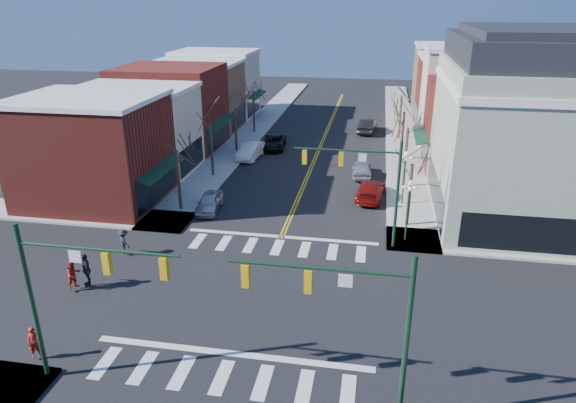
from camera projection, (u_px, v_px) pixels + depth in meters
The scene contains 36 objects.
ground at pixel (255, 299), 27.65m from camera, with size 160.00×160.00×0.00m, color black.
sidewalk_left at pixel (213, 172), 47.29m from camera, with size 3.50×70.00×0.15m, color #9E9B93.
sidewalk_right at pixel (407, 183), 44.49m from camera, with size 3.50×70.00×0.15m, color #9E9B93.
bldg_left_brick_a at pixel (93, 152), 39.37m from camera, with size 10.00×8.50×8.00m, color maroon.
bldg_left_stucco_a at pixel (138, 131), 46.54m from camera, with size 10.00×7.00×7.50m, color beige.
bldg_left_brick_b at pixel (171, 108), 53.67m from camera, with size 10.00×9.00×8.50m, color maroon.
bldg_left_tan at pixel (197, 97), 61.33m from camera, with size 10.00×7.50×7.80m, color #8F6E4F.
bldg_left_stucco_b at pixel (217, 85), 68.34m from camera, with size 10.00×8.00×8.20m, color beige.
bldg_right_brick_a at pixel (483, 126), 47.19m from camera, with size 10.00×8.50×8.00m, color maroon.
bldg_right_stucco at pixel (471, 100), 53.90m from camera, with size 10.00×7.00×10.00m, color beige.
bldg_right_brick_b at pixel (461, 94), 61.03m from camera, with size 10.00×8.00×8.50m, color maroon.
bldg_right_tan at pixel (453, 82), 68.24m from camera, with size 10.00×8.00×9.00m, color #8F6E4F.
victorian_corner at pixel (531, 127), 35.76m from camera, with size 12.25×14.25×13.30m.
traffic_mast_near_left at pixel (70, 285), 20.02m from camera, with size 6.60×0.28×7.20m.
traffic_mast_near_right at pixel (356, 313), 18.24m from camera, with size 6.60×0.28×7.20m.
traffic_mast_far_right at pixel (368, 178), 31.76m from camera, with size 6.60×0.28×7.20m.
lamppost_corner at pixel (409, 200), 32.99m from camera, with size 0.36×0.36×4.33m.
lamppost_midblock at pixel (405, 169), 38.93m from camera, with size 0.36×0.36×4.33m.
tree_left_a at pixel (179, 181), 38.16m from camera, with size 0.24×0.24×4.76m, color #382B21.
tree_left_b at pixel (212, 149), 45.41m from camera, with size 0.24×0.24×5.04m, color #382B21.
tree_left_c at pixel (236, 130), 52.81m from camera, with size 0.24×0.24×4.55m, color #382B21.
tree_left_d at pixel (254, 112), 60.05m from camera, with size 0.24×0.24×4.90m, color #382B21.
tree_right_a at pixel (409, 196), 35.49m from camera, with size 0.24×0.24×4.62m, color #382B21.
tree_right_b at pixel (405, 158), 42.69m from camera, with size 0.24×0.24×5.18m, color #382B21.
tree_right_c at pixel (402, 136), 50.06m from camera, with size 0.24×0.24×4.83m, color #382B21.
tree_right_d at pixel (400, 118), 57.34m from camera, with size 0.24×0.24×4.97m, color #382B21.
car_left_near at pixel (209, 202), 38.79m from camera, with size 1.58×3.92×1.34m, color #B7B7BC.
car_left_mid at pixel (250, 151), 51.20m from camera, with size 1.67×4.80×1.58m, color white.
car_left_far at pixel (274, 142), 54.48m from camera, with size 2.28×4.94×1.37m, color black.
car_right_near at pixel (371, 190), 41.03m from camera, with size 2.03×5.00×1.45m, color maroon.
car_right_mid at pixel (362, 169), 46.09m from camera, with size 1.70×4.22×1.44m, color #BCBDC1.
car_right_far at pixel (367, 126), 60.80m from camera, with size 1.74×5.00×1.65m, color black.
pedestrian_red_a at pixel (34, 342), 22.75m from camera, with size 0.55×0.36×1.52m, color #AA1C12.
pedestrian_red_b at pixel (74, 274), 28.12m from camera, with size 0.82×0.64×1.69m, color red.
pedestrian_dark_a at pixel (86, 270), 28.39m from camera, with size 1.13×0.47×1.92m, color black.
pedestrian_dark_b at pixel (124, 241), 31.97m from camera, with size 1.04×0.60×1.61m, color black.
Camera 1 is at (5.84, -23.01, 15.23)m, focal length 32.00 mm.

